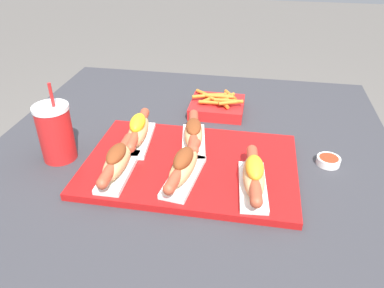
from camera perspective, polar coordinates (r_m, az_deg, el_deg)
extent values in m
cube|color=#333338|center=(1.27, 0.00, -14.21)|extent=(1.10, 1.05, 0.73)
cube|color=#B71414|center=(0.94, -0.22, -3.16)|extent=(0.52, 0.35, 0.02)
cube|color=white|center=(0.91, -11.14, -4.05)|extent=(0.06, 0.18, 0.01)
ellipsoid|color=tan|center=(0.90, -11.32, -2.60)|extent=(0.05, 0.16, 0.04)
cylinder|color=#AD472D|center=(0.89, -11.37, -2.22)|extent=(0.03, 0.19, 0.03)
sphere|color=#AD472D|center=(0.82, -13.55, -5.90)|extent=(0.03, 0.03, 0.03)
sphere|color=#AD472D|center=(0.97, -9.53, 0.90)|extent=(0.03, 0.03, 0.03)
ellipsoid|color=brown|center=(0.88, -11.47, -1.43)|extent=(0.04, 0.09, 0.03)
cube|color=white|center=(0.88, -1.27, -4.97)|extent=(0.08, 0.18, 0.01)
ellipsoid|color=tan|center=(0.86, -1.29, -3.48)|extent=(0.07, 0.16, 0.04)
cylinder|color=#AD472D|center=(0.86, -1.30, -3.09)|extent=(0.05, 0.19, 0.03)
sphere|color=#AD472D|center=(0.79, -3.55, -6.89)|extent=(0.03, 0.03, 0.03)
sphere|color=#AD472D|center=(0.93, 0.59, 0.12)|extent=(0.03, 0.03, 0.03)
ellipsoid|color=brown|center=(0.85, -1.31, -2.17)|extent=(0.05, 0.09, 0.03)
cube|color=white|center=(0.86, 9.22, -6.35)|extent=(0.08, 0.18, 0.01)
ellipsoid|color=tan|center=(0.84, 9.38, -4.85)|extent=(0.06, 0.16, 0.04)
cylinder|color=#AD472D|center=(0.84, 9.42, -4.46)|extent=(0.04, 0.19, 0.03)
sphere|color=#AD472D|center=(0.76, 9.79, -8.70)|extent=(0.03, 0.03, 0.03)
sphere|color=#AD472D|center=(0.92, 9.12, -0.94)|extent=(0.03, 0.03, 0.03)
ellipsoid|color=gold|center=(0.83, 9.52, -3.52)|extent=(0.05, 0.09, 0.04)
cube|color=white|center=(1.03, -8.06, 0.64)|extent=(0.08, 0.18, 0.01)
ellipsoid|color=tan|center=(1.01, -8.18, 2.00)|extent=(0.06, 0.16, 0.04)
cylinder|color=#AD472D|center=(1.01, -8.21, 2.35)|extent=(0.04, 0.19, 0.03)
sphere|color=#AD472D|center=(0.93, -9.40, -0.55)|extent=(0.03, 0.03, 0.03)
sphere|color=#AD472D|center=(1.09, -7.18, 4.82)|extent=(0.03, 0.03, 0.03)
ellipsoid|color=yellow|center=(1.00, -8.28, 3.21)|extent=(0.05, 0.09, 0.04)
cube|color=white|center=(1.00, 0.24, 0.28)|extent=(0.09, 0.18, 0.01)
ellipsoid|color=tan|center=(0.99, 0.24, 1.66)|extent=(0.07, 0.16, 0.04)
cylinder|color=#AD472D|center=(0.99, 0.24, 2.02)|extent=(0.06, 0.19, 0.03)
sphere|color=#AD472D|center=(0.90, 0.23, -0.99)|extent=(0.03, 0.03, 0.03)
sphere|color=#AD472D|center=(1.07, 0.25, 4.57)|extent=(0.03, 0.03, 0.03)
ellipsoid|color=brown|center=(0.98, 0.24, 2.70)|extent=(0.05, 0.09, 0.02)
cylinder|color=white|center=(1.02, 20.06, -2.43)|extent=(0.06, 0.06, 0.02)
cylinder|color=red|center=(1.01, 20.12, -2.13)|extent=(0.05, 0.05, 0.01)
cylinder|color=red|center=(1.01, -20.01, 1.38)|extent=(0.09, 0.09, 0.14)
cylinder|color=white|center=(0.98, -20.81, 5.18)|extent=(0.09, 0.09, 0.01)
cylinder|color=red|center=(0.96, -20.64, 7.01)|extent=(0.01, 0.01, 0.06)
cube|color=red|center=(1.21, 3.83, 5.64)|extent=(0.17, 0.15, 0.03)
cylinder|color=orange|center=(1.24, 1.89, 7.61)|extent=(0.07, 0.06, 0.01)
cylinder|color=orange|center=(1.22, 3.74, 7.49)|extent=(0.07, 0.02, 0.01)
cylinder|color=orange|center=(1.17, 4.79, 6.14)|extent=(0.04, 0.05, 0.01)
cylinder|color=orange|center=(1.23, 5.87, 7.45)|extent=(0.05, 0.06, 0.01)
cylinder|color=orange|center=(1.20, 2.89, 7.02)|extent=(0.06, 0.05, 0.01)
cylinder|color=orange|center=(1.20, 4.20, 7.27)|extent=(0.09, 0.01, 0.01)
cylinder|color=orange|center=(1.17, 3.08, 6.32)|extent=(0.08, 0.01, 0.01)
cylinder|color=orange|center=(1.20, 1.92, 7.33)|extent=(0.08, 0.04, 0.01)
cylinder|color=orange|center=(1.17, 5.61, 6.59)|extent=(0.09, 0.01, 0.01)
cylinder|color=orange|center=(1.21, 3.64, 7.21)|extent=(0.09, 0.04, 0.01)
cylinder|color=orange|center=(1.20, 5.30, 7.03)|extent=(0.03, 0.06, 0.01)
cylinder|color=orange|center=(1.22, 5.28, 7.25)|extent=(0.05, 0.05, 0.01)
cylinder|color=orange|center=(1.16, 5.94, 6.31)|extent=(0.08, 0.04, 0.01)
cylinder|color=orange|center=(1.20, 2.64, 6.84)|extent=(0.06, 0.06, 0.01)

